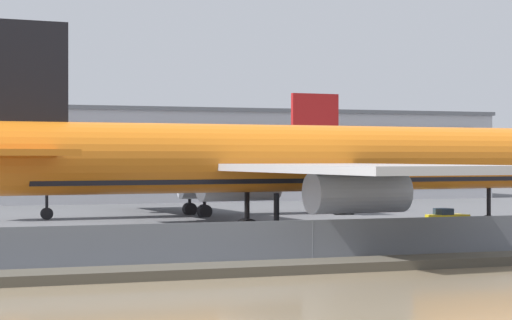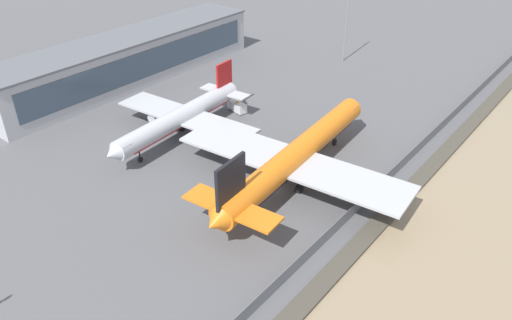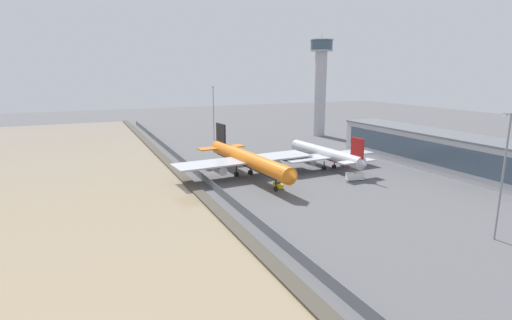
{
  "view_description": "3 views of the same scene",
  "coord_description": "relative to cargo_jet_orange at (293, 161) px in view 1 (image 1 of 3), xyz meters",
  "views": [
    {
      "loc": [
        -21.85,
        -67.59,
        5.87
      ],
      "look_at": [
        1.35,
        -2.74,
        5.63
      ],
      "focal_mm": 70.0,
      "sensor_mm": 36.0,
      "label": 1
    },
    {
      "loc": [
        -61.25,
        -45.25,
        52.27
      ],
      "look_at": [
        3.17,
        6.08,
        2.21
      ],
      "focal_mm": 35.0,
      "sensor_mm": 36.0,
      "label": 2
    },
    {
      "loc": [
        114.49,
        -48.27,
        31.94
      ],
      "look_at": [
        6.39,
        -0.03,
        5.66
      ],
      "focal_mm": 28.0,
      "sensor_mm": 36.0,
      "label": 3
    }
  ],
  "objects": [
    {
      "name": "perimeter_fence",
      "position": [
        -4.31,
        -13.85,
        -4.39
      ],
      "size": [
        280.0,
        0.1,
        2.31
      ],
      "color": "slate",
      "rests_on": "ground"
    },
    {
      "name": "shoreline_seawall",
      "position": [
        -4.31,
        -18.35,
        -5.3
      ],
      "size": [
        320.0,
        3.0,
        0.5
      ],
      "color": "#474238",
      "rests_on": "ground"
    },
    {
      "name": "terminal_building",
      "position": [
        13.59,
        63.66,
        0.55
      ],
      "size": [
        79.35,
        15.51,
        12.17
      ],
      "color": "#B2B2B7",
      "rests_on": "ground"
    },
    {
      "name": "ops_van",
      "position": [
        16.53,
        28.02,
        -4.27
      ],
      "size": [
        3.22,
        5.54,
        2.48
      ],
      "color": "white",
      "rests_on": "ground"
    },
    {
      "name": "ground_plane",
      "position": [
        -4.31,
        2.15,
        -5.55
      ],
      "size": [
        500.0,
        500.0,
        0.0
      ],
      "primitive_type": "plane",
      "color": "#565659"
    },
    {
      "name": "baggage_tug",
      "position": [
        14.48,
        3.39,
        -4.74
      ],
      "size": [
        3.33,
        1.88,
        1.8
      ],
      "color": "yellow",
      "rests_on": "ground"
    },
    {
      "name": "cargo_jet_orange",
      "position": [
        0.0,
        0.0,
        0.0
      ],
      "size": [
        52.15,
        45.15,
        14.54
      ],
      "color": "orange",
      "rests_on": "ground"
    },
    {
      "name": "passenger_jet_silver",
      "position": [
        -0.43,
        29.08,
        -0.77
      ],
      "size": [
        40.36,
        34.39,
        12.5
      ],
      "color": "silver",
      "rests_on": "ground"
    }
  ]
}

